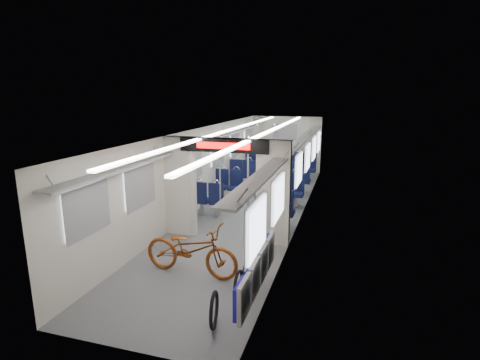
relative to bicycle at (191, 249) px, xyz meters
The scene contains 14 objects.
carriage 3.70m from the bicycle, 89.28° to the left, with size 12.00×12.02×2.31m.
bicycle is the anchor object (origin of this frame).
flip_bench 1.55m from the bicycle, 25.49° to the right, with size 0.12×2.14×0.55m.
bike_hoop_a 1.71m from the bicycle, 55.46° to the right, with size 0.54×0.54×0.05m, color black.
bike_hoop_b 1.18m from the bicycle, 24.61° to the right, with size 0.44×0.44×0.05m, color black.
bike_hoop_c 1.15m from the bicycle, ahead, with size 0.47×0.47×0.05m, color black.
seat_bay_near_left 4.13m from the bicycle, 102.44° to the left, with size 0.88×1.91×1.05m.
seat_bay_near_right 3.88m from the bicycle, 75.36° to the left, with size 0.94×2.20×1.14m.
seat_bay_far_left 7.50m from the bicycle, 96.82° to the left, with size 0.91×2.09×1.11m.
seat_bay_far_right 7.33m from the bicycle, 82.32° to the left, with size 0.96×2.32×1.17m.
stanchion_near_left 2.69m from the bicycle, 97.61° to the left, with size 0.04×0.04×2.30m, color silver.
stanchion_near_right 2.45m from the bicycle, 79.46° to the left, with size 0.04×0.04×2.30m, color silver.
stanchion_far_left 5.80m from the bicycle, 91.89° to the left, with size 0.05×0.05×2.30m, color silver.
stanchion_far_right 5.86m from the bicycle, 86.84° to the left, with size 0.04×0.04×2.30m, color silver.
Camera 1 is at (2.60, -9.63, 3.25)m, focal length 28.00 mm.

